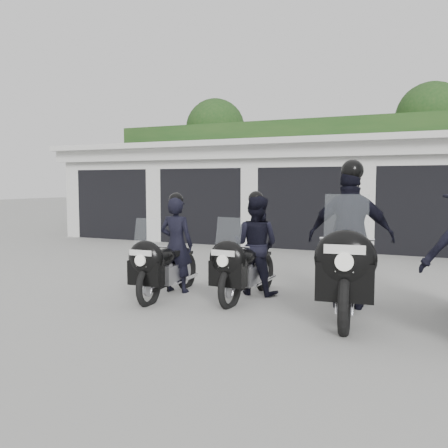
% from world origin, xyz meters
% --- Properties ---
extents(ground, '(80.00, 80.00, 0.00)m').
position_xyz_m(ground, '(0.00, 0.00, 0.00)').
color(ground, gray).
rests_on(ground, ground).
extents(garage_block, '(16.40, 6.80, 2.96)m').
position_xyz_m(garage_block, '(-0.00, 8.06, 1.42)').
color(garage_block, silver).
rests_on(garage_block, ground).
extents(background_vegetation, '(20.00, 3.90, 5.80)m').
position_xyz_m(background_vegetation, '(0.37, 12.92, 2.77)').
color(background_vegetation, '#183915').
rests_on(background_vegetation, ground).
extents(police_bike_a, '(0.62, 1.92, 1.67)m').
position_xyz_m(police_bike_a, '(-0.70, -0.47, 0.66)').
color(police_bike_a, black).
rests_on(police_bike_a, ground).
extents(police_bike_b, '(0.80, 1.95, 1.70)m').
position_xyz_m(police_bike_b, '(0.51, -0.00, 0.72)').
color(police_bike_b, black).
rests_on(police_bike_b, ground).
extents(police_bike_c, '(1.24, 2.49, 2.17)m').
position_xyz_m(police_bike_c, '(2.06, -0.30, 0.92)').
color(police_bike_c, black).
rests_on(police_bike_c, ground).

